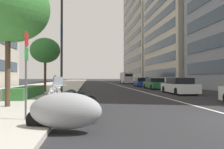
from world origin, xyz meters
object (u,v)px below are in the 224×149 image
at_px(motorcycle_by_sign_pole, 74,99).
at_px(delivery_van_ahead, 126,78).
at_px(motorcycle_nearest_camera, 69,109).
at_px(car_following_behind, 155,84).
at_px(motorcycle_under_tarp, 65,111).
at_px(pedestrian_on_plaza, 55,82).
at_px(street_lamp_with_banners, 66,27).
at_px(street_tree_mid_sidewalk, 8,8).
at_px(car_mid_block_traffic, 179,86).
at_px(parking_sign_by_curb, 26,64).
at_px(car_lead_in_lane, 141,82).
at_px(motorcycle_second_in_row, 71,102).
at_px(street_tree_far_plaza, 45,51).

relative_size(motorcycle_by_sign_pole, delivery_van_ahead, 0.38).
distance_m(motorcycle_nearest_camera, delivery_van_ahead, 41.71).
relative_size(motorcycle_nearest_camera, car_following_behind, 0.44).
xyz_separation_m(motorcycle_under_tarp, pedestrian_on_plaza, (18.73, 3.10, 0.37)).
relative_size(street_lamp_with_banners, street_tree_mid_sidewalk, 1.48).
bearing_deg(motorcycle_nearest_camera, motorcycle_by_sign_pole, -61.89).
bearing_deg(car_mid_block_traffic, car_following_behind, -1.19).
bearing_deg(motorcycle_by_sign_pole, parking_sign_by_curb, 89.71).
height_order(motorcycle_nearest_camera, pedestrian_on_plaza, pedestrian_on_plaza).
distance_m(motorcycle_by_sign_pole, delivery_van_ahead, 38.97).
relative_size(car_lead_in_lane, parking_sign_by_curb, 1.73).
relative_size(motorcycle_under_tarp, motorcycle_second_in_row, 1.00).
height_order(motorcycle_by_sign_pole, car_lead_in_lane, motorcycle_by_sign_pole).
bearing_deg(street_lamp_with_banners, street_tree_far_plaza, 38.77).
bearing_deg(street_lamp_with_banners, pedestrian_on_plaza, 14.87).
xyz_separation_m(motorcycle_second_in_row, car_mid_block_traffic, (9.21, -8.61, 0.21)).
relative_size(car_mid_block_traffic, street_lamp_with_banners, 0.52).
height_order(motorcycle_under_tarp, delivery_van_ahead, delivery_van_ahead).
distance_m(car_lead_in_lane, street_lamp_with_banners, 18.88).
relative_size(motorcycle_second_in_row, street_tree_far_plaza, 0.43).
xyz_separation_m(motorcycle_nearest_camera, car_following_behind, (18.67, -8.92, 0.23)).
height_order(motorcycle_by_sign_pole, street_tree_far_plaza, street_tree_far_plaza).
bearing_deg(motorcycle_nearest_camera, street_tree_mid_sidewalk, -16.06).
distance_m(parking_sign_by_curb, street_tree_mid_sidewalk, 4.44).
bearing_deg(delivery_van_ahead, street_tree_mid_sidewalk, 160.99).
height_order(street_tree_mid_sidewalk, street_tree_far_plaza, street_tree_mid_sidewalk).
bearing_deg(car_following_behind, pedestrian_on_plaza, 96.32).
height_order(car_mid_block_traffic, car_lead_in_lane, car_mid_block_traffic).
height_order(motorcycle_nearest_camera, car_lead_in_lane, car_lead_in_lane).
bearing_deg(motorcycle_under_tarp, street_tree_mid_sidewalk, -40.78).
bearing_deg(motorcycle_by_sign_pole, motorcycle_under_tarp, 112.08).
relative_size(car_following_behind, parking_sign_by_curb, 1.61).
xyz_separation_m(motorcycle_under_tarp, motorcycle_second_in_row, (2.96, 0.06, -0.13)).
relative_size(motorcycle_second_in_row, pedestrian_on_plaza, 1.31).
distance_m(car_following_behind, pedestrian_on_plaza, 12.11).
bearing_deg(car_mid_block_traffic, delivery_van_ahead, 0.04).
distance_m(car_following_behind, street_tree_far_plaza, 14.02).
height_order(motorcycle_by_sign_pole, street_lamp_with_banners, street_lamp_with_banners).
height_order(car_lead_in_lane, parking_sign_by_curb, parking_sign_by_curb).
distance_m(parking_sign_by_curb, street_tree_far_plaza, 13.12).
xyz_separation_m(car_following_behind, street_tree_mid_sidewalk, (-15.88, 11.88, 3.92)).
bearing_deg(car_mid_block_traffic, pedestrian_on_plaza, 62.08).
bearing_deg(parking_sign_by_curb, car_following_behind, -28.29).
bearing_deg(street_tree_far_plaza, motorcycle_nearest_camera, -165.40).
relative_size(motorcycle_under_tarp, car_lead_in_lane, 0.44).
bearing_deg(delivery_van_ahead, car_following_behind, 177.95).
height_order(delivery_van_ahead, parking_sign_by_curb, parking_sign_by_curb).
bearing_deg(motorcycle_second_in_row, motorcycle_by_sign_pole, -73.04).
distance_m(delivery_van_ahead, street_tree_far_plaza, 30.91).
bearing_deg(car_following_behind, car_lead_in_lane, 0.15).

